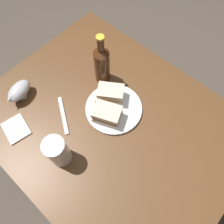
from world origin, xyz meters
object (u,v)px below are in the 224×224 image
plate (114,108)px  sandwich_half_right (107,114)px  pint_glass (58,152)px  sandwich_half_left (111,94)px  gravy_boat (19,91)px  napkin (16,129)px  cider_bottle (102,64)px  fork (63,115)px

plate → sandwich_half_right: sandwich_half_right is taller
sandwich_half_right → pint_glass: pint_glass is taller
sandwich_half_left → gravy_boat: bearing=-140.2°
pint_glass → napkin: (-0.23, -0.05, -0.06)m
sandwich_half_left → cider_bottle: bearing=150.0°
plate → fork: 0.22m
pint_glass → gravy_boat: bearing=168.7°
plate → gravy_boat: (-0.35, -0.22, 0.04)m
sandwich_half_right → fork: (-0.15, -0.12, -0.04)m
plate → fork: plate is taller
sandwich_half_left → sandwich_half_right: bearing=-56.0°
gravy_boat → napkin: gravy_boat is taller
plate → fork: (-0.14, -0.17, -0.00)m
plate → napkin: (-0.24, -0.34, -0.00)m
napkin → cider_bottle: bearing=78.2°
sandwich_half_left → pint_glass: 0.32m
sandwich_half_left → sandwich_half_right: 0.09m
gravy_boat → cider_bottle: (0.20, 0.31, 0.06)m
plate → napkin: plate is taller
sandwich_half_left → fork: size_ratio=0.72×
sandwich_half_left → cider_bottle: 0.13m
plate → napkin: 0.41m
sandwich_half_left → napkin: size_ratio=1.18×
plate → fork: size_ratio=1.35×
gravy_boat → cider_bottle: size_ratio=0.54×
napkin → fork: 0.20m
fork → pint_glass: bearing=-11.8°
gravy_boat → napkin: (0.11, -0.12, -0.04)m
sandwich_half_right → fork: sandwich_half_right is taller
cider_bottle → napkin: cider_bottle is taller
plate → sandwich_half_left: sandwich_half_left is taller
sandwich_half_right → gravy_boat: bearing=-154.0°
cider_bottle → plate: bearing=-30.9°
pint_glass → gravy_boat: size_ratio=1.12×
sandwich_half_right → gravy_boat: 0.40m
sandwich_half_left → napkin: 0.42m
sandwich_half_left → cider_bottle: (-0.11, 0.06, 0.06)m
plate → cider_bottle: bearing=149.1°
pint_glass → napkin: 0.24m
gravy_boat → pint_glass: bearing=-11.3°
cider_bottle → gravy_boat: bearing=-122.3°
sandwich_half_right → gravy_boat: (-0.36, -0.17, -0.00)m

